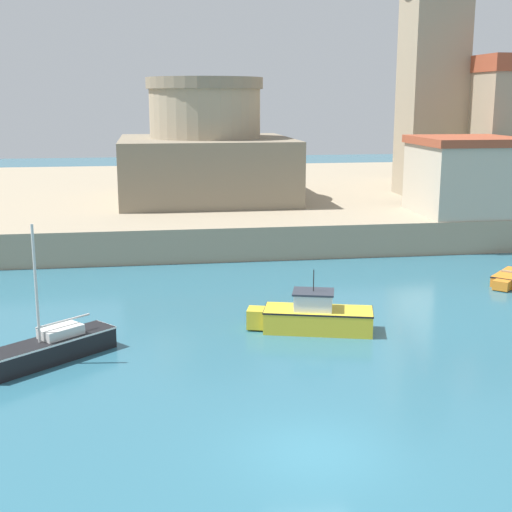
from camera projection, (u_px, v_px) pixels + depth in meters
ground_plane at (314, 453)px, 19.23m from camera, size 200.00×200.00×0.00m
quay_seawall at (199, 198)px, 60.53m from camera, size 120.00×40.00×2.02m
motorboat_yellow_0 at (314, 316)px, 29.21m from camera, size 5.29×2.76×2.60m
dinghy_orange_1 at (512, 278)px, 36.65m from camera, size 3.20×3.20×0.64m
sailboat_black_2 at (48, 349)px, 25.81m from camera, size 4.94×4.37×5.13m
church at (488, 117)px, 57.00m from camera, size 14.48×17.41×17.20m
fortress at (206, 155)px, 52.31m from camera, size 12.36×12.36×8.78m
harbor_shed_near_wharf at (465, 175)px, 45.91m from camera, size 6.28×6.63×4.93m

